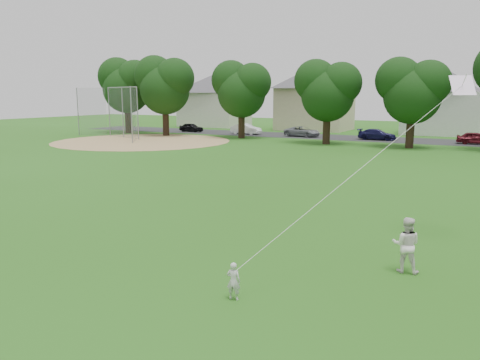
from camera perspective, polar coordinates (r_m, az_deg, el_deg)
The scene contains 10 objects.
ground at distance 11.99m, azimuth -2.80°, elevation -12.59°, with size 160.00×160.00×0.00m, color #255814.
street at distance 51.95m, azimuth 22.09°, elevation 4.39°, with size 90.00×7.00×0.01m, color #2D2D30.
dirt_infield at distance 49.31m, azimuth -11.80°, elevation 4.65°, with size 18.00×18.00×0.02m, color #9E7F51.
toddler at distance 11.00m, azimuth -0.79°, elevation -12.21°, with size 0.33×0.22×0.90m, color silver.
older_boy at distance 13.27m, azimuth 19.59°, elevation -7.45°, with size 0.73×0.57×1.51m, color white.
kite at distance 13.08m, azimuth 15.03°, elevation 1.81°, with size 2.52×4.19×9.52m.
baseball_backstop at distance 53.81m, azimuth -14.68°, elevation 7.93°, with size 11.89×5.57×5.53m.
tree_row at distance 44.60m, azimuth 25.82°, elevation 11.15°, with size 81.93×7.04×9.57m.
parked_cars at distance 51.40m, azimuth 18.28°, elevation 5.23°, with size 53.23×2.45×1.25m.
house_row at distance 61.68m, azimuth 23.61°, elevation 9.72°, with size 77.57×13.95×10.20m.
Camera 1 is at (5.77, -9.42, 4.66)m, focal length 35.00 mm.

